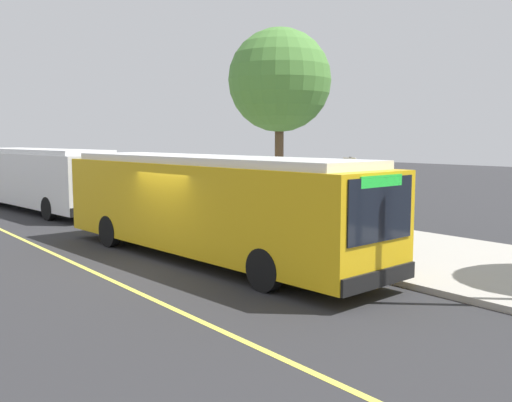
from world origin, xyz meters
TOP-DOWN VIEW (x-y plane):
  - ground_plane at (0.00, 0.00)m, footprint 120.00×120.00m
  - sidewalk_curb at (0.00, 6.00)m, footprint 44.00×6.40m
  - lane_stripe_center at (0.00, -2.20)m, footprint 36.00×0.14m
  - transit_bus_main at (0.23, 1.01)m, footprint 12.08×3.33m
  - transit_bus_second at (-14.04, 0.91)m, footprint 11.73×3.58m
  - bus_shelter at (0.20, 6.08)m, footprint 2.90×1.60m
  - waiting_bench at (0.45, 6.04)m, footprint 1.60×0.48m
  - route_sign_post at (3.21, 3.68)m, footprint 0.44×0.08m
  - pedestrian_commuter at (2.22, 4.98)m, footprint 0.24×0.40m
  - street_tree_near_shelter at (-3.96, 7.33)m, footprint 4.14×4.14m

SIDE VIEW (x-z plane):
  - ground_plane at x=0.00m, z-range 0.00..0.00m
  - lane_stripe_center at x=0.00m, z-range 0.00..0.01m
  - sidewalk_curb at x=0.00m, z-range 0.00..0.15m
  - waiting_bench at x=0.45m, z-range 0.16..1.11m
  - pedestrian_commuter at x=2.22m, z-range 0.27..1.96m
  - transit_bus_second at x=-14.04m, z-range 0.14..3.09m
  - transit_bus_main at x=0.23m, z-range 0.14..3.09m
  - bus_shelter at x=0.20m, z-range 0.68..3.16m
  - route_sign_post at x=3.21m, z-range 0.56..3.36m
  - street_tree_near_shelter at x=-3.96m, z-range 1.90..9.60m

